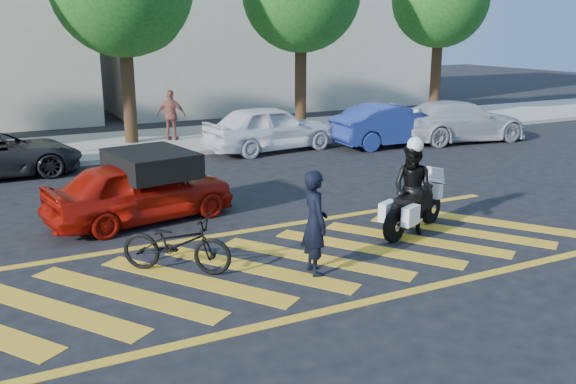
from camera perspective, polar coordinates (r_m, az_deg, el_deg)
name	(u,v)px	position (r m, az deg, el deg)	size (l,w,h in m)	color
ground	(289,263)	(10.55, 0.10, -6.65)	(90.00, 90.00, 0.00)	black
sidewalk	(132,144)	(21.56, -14.38, 4.36)	(60.00, 5.00, 0.15)	#9E998E
crosswalk	(287,263)	(10.53, -0.09, -6.66)	(12.33, 4.00, 0.01)	gold
tree_far_right	(441,3)	(27.23, 14.17, 16.81)	(4.00, 4.00, 7.10)	black
officer_bike	(315,223)	(9.86, 2.53, -2.89)	(0.63, 0.41, 1.73)	black
bicycle	(176,244)	(10.18, -10.40, -4.77)	(0.65, 1.87, 0.98)	black
police_motorcycle	(413,208)	(12.18, 11.62, -1.44)	(1.98, 1.16, 0.93)	black
officer_moto	(413,189)	(12.08, 11.61, 0.27)	(0.86, 0.67, 1.76)	black
red_convertible	(141,190)	(12.97, -13.62, 0.16)	(1.56, 3.88, 1.32)	#9C1007
parked_mid_right	(270,128)	(20.04, -1.68, 6.02)	(1.79, 4.44, 1.51)	white
parked_right	(394,125)	(21.23, 9.86, 6.22)	(1.53, 4.37, 1.44)	navy
parked_far_right	(460,121)	(22.63, 15.77, 6.40)	(2.01, 4.94, 1.43)	#B0B1B8
pedestrian_right	(171,115)	(21.52, -10.85, 7.07)	(1.01, 0.42, 1.73)	#995745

